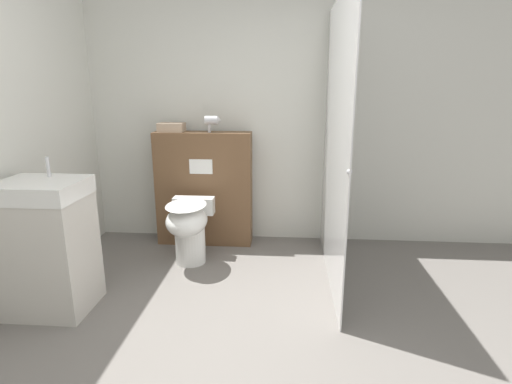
# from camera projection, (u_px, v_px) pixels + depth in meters

# --- Properties ---
(wall_back) EXTENTS (8.00, 0.06, 2.50)m
(wall_back) POSITION_uv_depth(u_px,v_px,m) (261.00, 117.00, 3.93)
(wall_back) COLOR silver
(wall_back) RESTS_ON ground_plane
(partition_panel) EXTENTS (0.94, 0.24, 1.12)m
(partition_panel) POSITION_uv_depth(u_px,v_px,m) (204.00, 189.00, 3.95)
(partition_panel) COLOR brown
(partition_panel) RESTS_ON ground_plane
(shower_glass) EXTENTS (0.04, 1.66, 2.20)m
(shower_glass) POSITION_uv_depth(u_px,v_px,m) (335.00, 145.00, 3.10)
(shower_glass) COLOR silver
(shower_glass) RESTS_ON ground_plane
(toilet) EXTENTS (0.38, 0.57, 0.57)m
(toilet) POSITION_uv_depth(u_px,v_px,m) (189.00, 226.00, 3.50)
(toilet) COLOR white
(toilet) RESTS_ON ground_plane
(sink_vanity) EXTENTS (0.55, 0.46, 1.08)m
(sink_vanity) POSITION_uv_depth(u_px,v_px,m) (48.00, 246.00, 2.75)
(sink_vanity) COLOR beige
(sink_vanity) RESTS_ON ground_plane
(hair_drier) EXTENTS (0.15, 0.08, 0.16)m
(hair_drier) POSITION_uv_depth(u_px,v_px,m) (212.00, 121.00, 3.74)
(hair_drier) COLOR #B7B7BC
(hair_drier) RESTS_ON partition_panel
(folded_towel) EXTENTS (0.24, 0.17, 0.08)m
(folded_towel) POSITION_uv_depth(u_px,v_px,m) (172.00, 127.00, 3.83)
(folded_towel) COLOR tan
(folded_towel) RESTS_ON partition_panel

